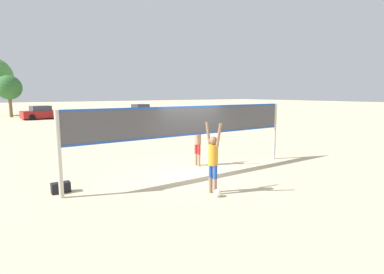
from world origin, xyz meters
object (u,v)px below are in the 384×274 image
Objects in this scene: player_blocker at (198,138)px; parked_car_far at (142,110)px; parked_car_near at (42,113)px; tree_right_cluster at (9,88)px; gear_bag at (61,188)px; volleyball_net at (192,126)px; volleyball at (218,193)px; player_spiker at (213,157)px.

player_blocker reaches higher than parked_car_far.
tree_right_cluster is (-2.69, 4.85, 2.82)m from parked_car_near.
parked_car_near is at bearing 173.19° from parked_car_far.
parked_car_far reaches higher than gear_bag.
parked_car_near is at bearing 91.31° from volleyball_net.
player_blocker is at bearing 4.43° from gear_bag.
gear_bag is at bearing 141.04° from volleyball.
player_blocker reaches higher than gear_bag.
volleyball is 0.05× the size of parked_car_far.
volleyball is 0.05× the size of parked_car_near.
player_blocker is at bearing -28.14° from player_spiker.
tree_right_cluster reaches higher than gear_bag.
volleyball is at bearing -97.19° from parked_car_near.
volleyball_net is at bearing 71.93° from volleyball.
parked_car_near is at bearing -61.03° from tree_right_cluster.
parked_car_far is (12.01, 30.26, -0.42)m from player_spiker.
volleyball_net is at bearing -117.95° from parked_car_far.
gear_bag is at bearing -91.62° from tree_right_cluster.
parked_car_near reaches higher than volleyball.
gear_bag is at bearing 54.52° from player_spiker.
player_spiker is 4.03× the size of gear_bag.
volleyball is (-1.63, -3.22, -1.01)m from player_blocker.
volleyball is 4.49m from gear_bag.
player_blocker is 9.83× the size of volleyball.
volleyball_net is 4.15× the size of player_blocker.
volleyball_net reaches higher than parked_car_far.
volleyball_net is 1.96× the size of parked_car_near.
tree_right_cluster reaches higher than player_spiker.
tree_right_cluster reaches higher than parked_car_near.
volleyball is 0.04× the size of tree_right_cluster.
volleyball_net is at bearing -95.66° from parked_car_near.
volleyball_net reaches higher than player_spiker.
player_blocker is at bearing -82.60° from tree_right_cluster.
tree_right_cluster is (-14.64, 5.00, 2.84)m from parked_car_far.
tree_right_cluster reaches higher than volleyball.
player_blocker reaches higher than volleyball.
volleyball is 30.70m from parked_car_near.
player_blocker is 5.23m from gear_bag.
player_spiker is 9.46× the size of volleyball.
volleyball_net is 1.36m from player_blocker.
player_blocker is 27.52m from parked_car_near.
volleyball_net is 1.78× the size of tree_right_cluster.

